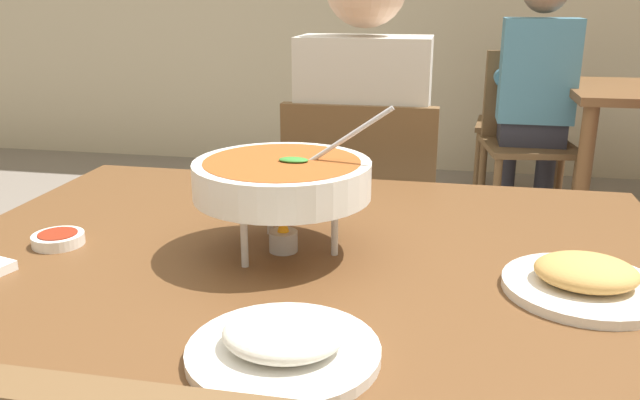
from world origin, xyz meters
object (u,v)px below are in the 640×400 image
dining_table_main (303,306)px  sauce_dish (58,239)px  chair_diner_main (361,231)px  curry_bowl (282,179)px  chair_bg_right (533,114)px  rice_plate (283,343)px  chair_bg_left (526,129)px  appetizer_plate (585,280)px  diner_main (365,150)px  patron_bg_left (536,85)px

dining_table_main → sauce_dish: size_ratio=14.36×
dining_table_main → chair_diner_main: (-0.00, 0.78, -0.14)m
curry_bowl → chair_bg_right: bearing=75.6°
rice_plate → chair_bg_left: 2.87m
chair_bg_right → chair_bg_left: bearing=-99.8°
appetizer_plate → chair_bg_left: bearing=85.7°
dining_table_main → chair_bg_right: 3.03m
chair_bg_left → sauce_dish: bearing=-113.2°
diner_main → chair_bg_left: 1.78m
patron_bg_left → rice_plate: bearing=-102.5°
curry_bowl → sauce_dish: bearing=-172.9°
dining_table_main → diner_main: bearing=90.0°
sauce_dish → appetizer_plate: bearing=-1.4°
diner_main → patron_bg_left: same height
curry_bowl → appetizer_plate: 0.50m
appetizer_plate → chair_bg_right: size_ratio=0.27×
chair_diner_main → diner_main: diner_main is taller
chair_diner_main → sauce_dish: bearing=-117.9°
sauce_dish → curry_bowl: bearing=7.1°
chair_bg_left → curry_bowl: bearing=-105.3°
appetizer_plate → patron_bg_left: (0.21, 2.46, -0.03)m
sauce_dish → patron_bg_left: bearing=65.9°
diner_main → chair_bg_right: bearing=71.4°
appetizer_plate → rice_plate: bearing=-146.1°
diner_main → dining_table_main: bearing=-90.0°
diner_main → chair_bg_right: size_ratio=1.46×
sauce_dish → chair_bg_left: size_ratio=0.10×
diner_main → sauce_dish: 0.96m
chair_diner_main → patron_bg_left: (0.65, 1.61, 0.24)m
diner_main → rice_plate: 1.14m
sauce_dish → chair_bg_right: 3.21m
chair_bg_right → patron_bg_left: size_ratio=0.69×
appetizer_plate → chair_bg_left: chair_bg_left is taller
rice_plate → chair_bg_right: bearing=78.5°
chair_bg_right → dining_table_main: bearing=-103.7°
sauce_dish → patron_bg_left: patron_bg_left is taller
sauce_dish → chair_bg_right: chair_bg_right is taller
rice_plate → dining_table_main: bearing=98.6°
diner_main → sauce_dish: bearing=-117.0°
diner_main → appetizer_plate: bearing=-63.0°
chair_bg_right → patron_bg_left: 0.60m
curry_bowl → sauce_dish: 0.42m
curry_bowl → chair_bg_left: bearing=74.7°
chair_diner_main → appetizer_plate: chair_diner_main is taller
dining_table_main → sauce_dish: 0.45m
chair_bg_left → chair_bg_right: (0.08, 0.48, 0.00)m
chair_bg_left → chair_diner_main: bearing=-110.7°
dining_table_main → appetizer_plate: appetizer_plate is taller
chair_bg_left → chair_bg_right: size_ratio=1.00×
dining_table_main → patron_bg_left: patron_bg_left is taller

